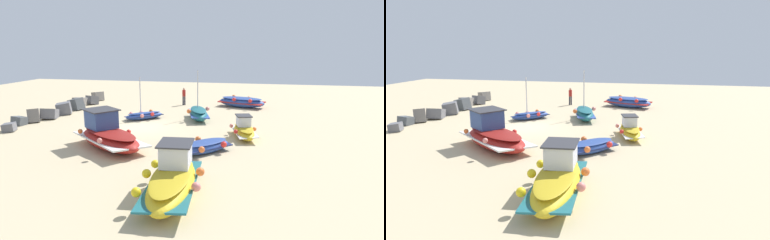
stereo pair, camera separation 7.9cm
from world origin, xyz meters
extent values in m
plane|color=#C6B289|center=(0.00, 0.00, 0.00)|extent=(58.50, 58.50, 0.00)
ellipsoid|color=maroon|center=(-5.13, -0.02, 0.51)|extent=(5.05, 5.59, 1.17)
cube|color=white|center=(-5.13, -0.02, 0.56)|extent=(4.94, 5.44, 0.25)
ellipsoid|color=maroon|center=(-5.13, -0.02, 0.93)|extent=(4.40, 4.89, 0.30)
cube|color=#2D4784|center=(-4.53, 0.76, 1.54)|extent=(2.08, 2.11, 1.05)
cube|color=#333338|center=(-4.53, 0.76, 2.09)|extent=(2.42, 2.44, 0.06)
sphere|color=#EA7F75|center=(-6.85, -0.27, 0.95)|extent=(0.27, 0.27, 0.27)
sphere|color=red|center=(-4.18, -0.76, 0.76)|extent=(0.27, 0.27, 0.27)
sphere|color=orange|center=(-5.32, 1.70, 0.95)|extent=(0.27, 0.27, 0.27)
ellipsoid|color=#2D4C9E|center=(2.49, 0.68, 0.27)|extent=(2.82, 2.97, 0.61)
cube|color=navy|center=(2.49, 0.68, 0.30)|extent=(2.74, 2.88, 0.11)
ellipsoid|color=navy|center=(2.49, 0.68, 0.51)|extent=(2.46, 2.59, 0.14)
cylinder|color=#B7B7BC|center=(2.30, 0.88, 1.95)|extent=(0.08, 0.08, 2.80)
sphere|color=#EA7F75|center=(2.39, 1.74, 0.42)|extent=(0.30, 0.30, 0.30)
sphere|color=#EA7F75|center=(1.73, 0.57, 0.44)|extent=(0.30, 0.30, 0.30)
sphere|color=#EA7F75|center=(2.96, 1.10, 0.43)|extent=(0.30, 0.30, 0.30)
sphere|color=red|center=(2.30, -0.06, 0.48)|extent=(0.30, 0.30, 0.30)
sphere|color=orange|center=(3.53, 0.47, 0.46)|extent=(0.30, 0.30, 0.30)
ellipsoid|color=#2D4C9E|center=(-4.81, -5.44, 0.32)|extent=(3.08, 3.00, 0.71)
cube|color=navy|center=(-4.81, -5.44, 0.35)|extent=(2.99, 2.91, 0.13)
ellipsoid|color=navy|center=(-4.81, -5.44, 0.58)|extent=(2.68, 2.61, 0.17)
sphere|color=red|center=(-4.73, -6.44, 0.50)|extent=(0.34, 0.34, 0.34)
sphere|color=orange|center=(-4.34, -4.95, 0.60)|extent=(0.34, 0.34, 0.34)
sphere|color=orange|center=(-5.81, -5.42, 0.48)|extent=(0.34, 0.34, 0.34)
ellipsoid|color=#2D4C9E|center=(9.39, -6.49, 0.45)|extent=(2.83, 4.68, 0.98)
cube|color=maroon|center=(9.39, -6.49, 0.50)|extent=(2.80, 4.52, 0.15)
ellipsoid|color=navy|center=(9.39, -6.49, 0.83)|extent=(2.46, 4.11, 0.21)
sphere|color=red|center=(8.16, -7.33, 0.82)|extent=(0.35, 0.35, 0.35)
sphere|color=orange|center=(10.18, -7.12, 0.75)|extent=(0.35, 0.35, 0.35)
sphere|color=red|center=(8.60, -5.85, 0.84)|extent=(0.35, 0.35, 0.35)
sphere|color=orange|center=(10.62, -5.65, 0.80)|extent=(0.35, 0.35, 0.35)
ellipsoid|color=gold|center=(-1.24, -7.32, 0.35)|extent=(3.62, 2.02, 0.77)
cube|color=white|center=(-1.24, -7.32, 0.39)|extent=(3.49, 1.99, 0.12)
ellipsoid|color=gold|center=(-1.24, -7.32, 0.65)|extent=(3.18, 1.75, 0.17)
cube|color=silver|center=(-1.02, -7.27, 1.02)|extent=(1.11, 1.02, 0.63)
cube|color=#333338|center=(-1.02, -7.27, 1.37)|extent=(1.29, 1.18, 0.06)
sphere|color=red|center=(-2.19, -6.88, 0.60)|extent=(0.26, 0.26, 0.26)
sphere|color=orange|center=(-1.07, -7.97, 0.53)|extent=(0.26, 0.26, 0.26)
sphere|color=#EA7F75|center=(-0.64, -6.47, 0.57)|extent=(0.26, 0.26, 0.26)
ellipsoid|color=#1E6670|center=(3.29, -3.52, 0.44)|extent=(3.94, 2.35, 0.93)
cube|color=#2D4C9E|center=(3.29, -3.52, 0.48)|extent=(3.80, 2.32, 0.14)
ellipsoid|color=#1A565F|center=(3.29, -3.52, 0.80)|extent=(3.45, 2.04, 0.20)
cylinder|color=#B7B7BC|center=(3.90, -3.34, 2.33)|extent=(0.08, 0.08, 2.93)
sphere|color=#EA7F75|center=(4.14, -4.10, 0.72)|extent=(0.34, 0.34, 0.34)
sphere|color=orange|center=(2.45, -2.94, 0.80)|extent=(0.34, 0.34, 0.34)
ellipsoid|color=gold|center=(-10.43, -5.10, 0.49)|extent=(5.21, 2.17, 1.05)
cube|color=#1E6670|center=(-10.43, -5.10, 0.54)|extent=(5.01, 2.19, 0.16)
ellipsoid|color=gold|center=(-10.43, -5.10, 0.90)|extent=(4.58, 1.88, 0.22)
cube|color=silver|center=(-9.60, -5.03, 1.43)|extent=(1.42, 1.27, 0.91)
cube|color=#333338|center=(-9.60, -5.03, 1.91)|extent=(1.65, 1.48, 0.06)
sphere|color=yellow|center=(-11.93, -4.20, 0.75)|extent=(0.36, 0.36, 0.36)
sphere|color=#EA7F75|center=(-11.06, -6.16, 0.75)|extent=(0.36, 0.36, 0.36)
sphere|color=yellow|center=(-10.51, -4.09, 0.88)|extent=(0.36, 0.36, 0.36)
sphere|color=orange|center=(-9.64, -6.05, 0.78)|extent=(0.36, 0.36, 0.36)
sphere|color=yellow|center=(-9.09, -3.98, 0.76)|extent=(0.36, 0.36, 0.36)
cylinder|color=#2D2D38|center=(9.40, -0.84, 0.43)|extent=(0.14, 0.14, 0.85)
cylinder|color=#2D2D38|center=(9.44, -1.00, 0.43)|extent=(0.14, 0.14, 0.85)
cylinder|color=maroon|center=(9.42, -0.92, 1.16)|extent=(0.32, 0.32, 0.60)
sphere|color=tan|center=(9.42, -0.92, 1.57)|extent=(0.22, 0.22, 0.22)
cube|color=slate|center=(-2.97, 8.40, 0.27)|extent=(1.10, 1.07, 0.64)
cube|color=#4C5156|center=(-1.20, 9.00, 0.31)|extent=(0.95, 1.07, 0.75)
cube|color=slate|center=(-0.22, 8.54, 0.51)|extent=(1.20, 1.22, 1.16)
cube|color=slate|center=(1.19, 8.13, 0.40)|extent=(1.56, 1.44, 1.05)
cube|color=slate|center=(3.04, 8.03, 0.48)|extent=(1.71, 1.70, 1.13)
cube|color=#4C5156|center=(5.02, 8.04, 0.50)|extent=(1.26, 1.60, 1.29)
cube|color=slate|center=(6.65, 8.62, 0.42)|extent=(1.39, 1.27, 0.99)
cube|color=slate|center=(8.09, 8.12, 0.41)|extent=(1.60, 1.60, 1.04)
cube|color=slate|center=(10.08, 8.51, 0.46)|extent=(1.36, 1.29, 1.04)
camera|label=1|loc=(-22.21, -8.35, 5.79)|focal=31.59mm
camera|label=2|loc=(-22.20, -8.43, 5.79)|focal=31.59mm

